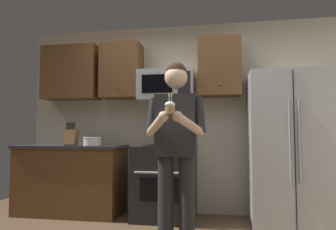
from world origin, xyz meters
TOP-DOWN VIEW (x-y plane):
  - wall_back at (0.00, 1.75)m, footprint 4.40×0.10m
  - oven_range at (-0.15, 1.36)m, footprint 0.76×0.70m
  - microwave at (-0.15, 1.48)m, footprint 0.74×0.41m
  - refrigerator at (1.35, 1.32)m, footprint 0.90×0.75m
  - cabinet_row_upper at (-0.72, 1.53)m, footprint 2.78×0.36m
  - counter_left at (-1.45, 1.38)m, footprint 1.44×0.66m
  - knife_block at (-1.43, 1.33)m, footprint 0.16×0.15m
  - bowl_large_white at (-1.14, 1.35)m, footprint 0.25×0.25m
  - person at (0.16, 0.31)m, footprint 0.60×0.48m
  - cupcake at (0.16, -0.02)m, footprint 0.09×0.09m

SIDE VIEW (x-z plane):
  - oven_range at x=-0.15m, z-range 0.00..0.93m
  - counter_left at x=-1.45m, z-range 0.00..0.92m
  - refrigerator at x=1.35m, z-range 0.00..1.80m
  - bowl_large_white at x=-1.14m, z-range 0.92..1.04m
  - person at x=0.16m, z-range 0.11..1.88m
  - knife_block at x=-1.43m, z-range 0.88..1.20m
  - cupcake at x=0.16m, z-range 1.21..1.38m
  - wall_back at x=0.00m, z-range 0.00..2.60m
  - microwave at x=-0.15m, z-range 1.52..1.92m
  - cabinet_row_upper at x=-0.72m, z-range 1.57..2.33m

